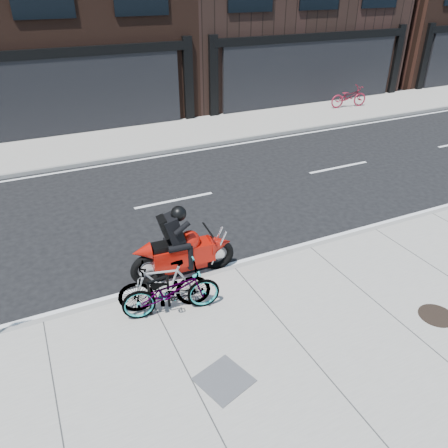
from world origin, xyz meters
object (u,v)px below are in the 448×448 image
utility_grate (224,380)px  bicycle_rear (164,286)px  bicycle_front (171,291)px  motorcycle (187,248)px  bike_rack (159,292)px  manhole_cover (436,316)px  bicycle_far (349,97)px

utility_grate → bicycle_rear: bearing=97.4°
bicycle_front → motorcycle: 1.38m
bike_rack → manhole_cover: (4.67, -2.39, -0.44)m
motorcycle → manhole_cover: size_ratio=3.51×
bicycle_rear → utility_grate: size_ratio=2.34×
motorcycle → bicycle_front: bearing=-120.0°
motorcycle → bicycle_rear: bearing=-126.5°
bicycle_rear → manhole_cover: size_ratio=2.66×
bicycle_rear → manhole_cover: (4.55, -2.41, -0.52)m
motorcycle → manhole_cover: 5.06m
bicycle_rear → motorcycle: 1.31m
bike_rack → bicycle_rear: 0.15m
bicycle_rear → bicycle_front: bearing=42.6°
utility_grate → manhole_cover: bearing=-4.7°
bicycle_rear → bicycle_far: bearing=143.7°
bike_rack → bicycle_front: bicycle_front is taller
bicycle_front → motorcycle: size_ratio=0.80×
bicycle_front → manhole_cover: bicycle_front is taller
bicycle_rear → motorcycle: (0.85, 0.99, 0.05)m
bicycle_far → manhole_cover: 15.47m
bike_rack → bicycle_rear: (0.12, 0.02, 0.08)m
bicycle_front → bike_rack: bearing=65.7°
bike_rack → manhole_cover: bearing=-27.1°
bicycle_rear → manhole_cover: bicycle_rear is taller
bicycle_front → utility_grate: bicycle_front is taller
bicycle_front → motorcycle: (0.77, 1.14, 0.08)m
manhole_cover → utility_grate: size_ratio=0.88×
bicycle_rear → manhole_cover: 5.18m
bicycle_rear → utility_grate: bicycle_rear is taller
bicycle_front → bicycle_far: 16.77m
bike_rack → bicycle_rear: bicycle_rear is taller
manhole_cover → utility_grate: same height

